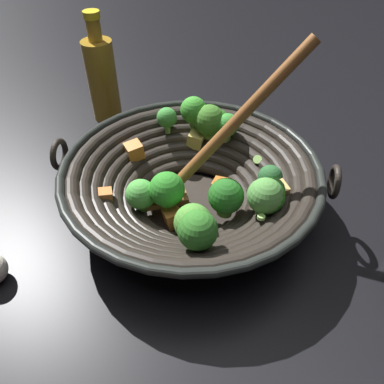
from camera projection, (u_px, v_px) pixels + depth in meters
ground_plane at (191, 208)px, 0.66m from camera, size 4.00×4.00×0.00m
wok at (193, 181)px, 0.62m from camera, size 0.46×0.42×0.29m
cooking_oil_bottle at (102, 78)px, 0.83m from camera, size 0.06×0.06×0.23m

